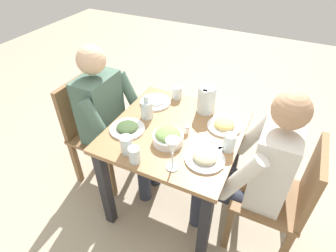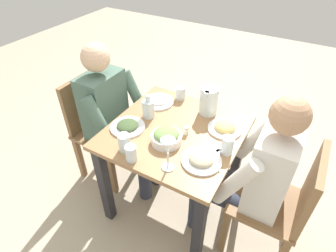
{
  "view_description": "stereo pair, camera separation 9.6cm",
  "coord_description": "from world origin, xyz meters",
  "px_view_note": "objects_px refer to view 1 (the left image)",
  "views": [
    {
      "loc": [
        -1.23,
        -0.54,
        1.81
      ],
      "look_at": [
        -0.01,
        0.05,
        0.74
      ],
      "focal_mm": 29.45,
      "sensor_mm": 36.0,
      "label": 1
    },
    {
      "loc": [
        -1.18,
        -0.62,
        1.81
      ],
      "look_at": [
        -0.01,
        0.05,
        0.74
      ],
      "focal_mm": 29.45,
      "sensor_mm": 36.0,
      "label": 2
    }
  ],
  "objects_px": {
    "diner_near": "(255,167)",
    "diner_far": "(112,118)",
    "water_glass_center": "(177,92)",
    "salad_bowl": "(168,137)",
    "chair_near": "(285,195)",
    "plate_dolmas": "(127,128)",
    "plate_yoghurt": "(155,101)",
    "plate_beans": "(205,158)",
    "salt_shaker": "(187,130)",
    "oil_carafe": "(147,110)",
    "chair_far": "(92,126)",
    "water_pitcher": "(206,99)",
    "water_glass_far_left": "(135,155)",
    "water_glass_far_right": "(127,145)",
    "water_glass_near_right": "(229,142)",
    "plate_fries": "(224,125)",
    "dining_table": "(175,146)",
    "wine_glass": "(173,148)"
  },
  "relations": [
    {
      "from": "water_pitcher",
      "to": "plate_fries",
      "type": "distance_m",
      "value": 0.22
    },
    {
      "from": "water_glass_far_right",
      "to": "salt_shaker",
      "type": "bearing_deg",
      "value": -38.4
    },
    {
      "from": "plate_beans",
      "to": "salt_shaker",
      "type": "distance_m",
      "value": 0.25
    },
    {
      "from": "dining_table",
      "to": "water_glass_near_right",
      "type": "xyz_separation_m",
      "value": [
        -0.03,
        -0.35,
        0.19
      ]
    },
    {
      "from": "plate_beans",
      "to": "chair_near",
      "type": "bearing_deg",
      "value": -71.07
    },
    {
      "from": "plate_yoghurt",
      "to": "water_glass_far_left",
      "type": "relative_size",
      "value": 2.27
    },
    {
      "from": "water_glass_far_left",
      "to": "salt_shaker",
      "type": "distance_m",
      "value": 0.38
    },
    {
      "from": "water_glass_far_right",
      "to": "water_glass_near_right",
      "type": "distance_m",
      "value": 0.58
    },
    {
      "from": "dining_table",
      "to": "oil_carafe",
      "type": "height_order",
      "value": "oil_carafe"
    },
    {
      "from": "water_glass_center",
      "to": "wine_glass",
      "type": "relative_size",
      "value": 0.47
    },
    {
      "from": "plate_fries",
      "to": "water_glass_center",
      "type": "xyz_separation_m",
      "value": [
        0.19,
        0.41,
        0.03
      ]
    },
    {
      "from": "water_glass_center",
      "to": "water_glass_far_left",
      "type": "relative_size",
      "value": 0.94
    },
    {
      "from": "wine_glass",
      "to": "dining_table",
      "type": "bearing_deg",
      "value": 21.52
    },
    {
      "from": "chair_near",
      "to": "plate_dolmas",
      "type": "distance_m",
      "value": 1.03
    },
    {
      "from": "wine_glass",
      "to": "chair_near",
      "type": "bearing_deg",
      "value": -64.39
    },
    {
      "from": "salad_bowl",
      "to": "water_glass_far_right",
      "type": "bearing_deg",
      "value": 136.35
    },
    {
      "from": "dining_table",
      "to": "diner_near",
      "type": "xyz_separation_m",
      "value": [
        -0.01,
        -0.51,
        0.05
      ]
    },
    {
      "from": "diner_near",
      "to": "water_glass_far_left",
      "type": "distance_m",
      "value": 0.7
    },
    {
      "from": "plate_dolmas",
      "to": "water_glass_far_left",
      "type": "relative_size",
      "value": 2.26
    },
    {
      "from": "water_pitcher",
      "to": "plate_beans",
      "type": "bearing_deg",
      "value": -160.77
    },
    {
      "from": "diner_far",
      "to": "water_glass_center",
      "type": "relative_size",
      "value": 12.64
    },
    {
      "from": "plate_beans",
      "to": "water_glass_far_left",
      "type": "height_order",
      "value": "water_glass_far_left"
    },
    {
      "from": "dining_table",
      "to": "diner_far",
      "type": "bearing_deg",
      "value": 87.3
    },
    {
      "from": "chair_far",
      "to": "water_glass_far_left",
      "type": "distance_m",
      "value": 0.79
    },
    {
      "from": "plate_beans",
      "to": "salt_shaker",
      "type": "bearing_deg",
      "value": 46.96
    },
    {
      "from": "diner_near",
      "to": "diner_far",
      "type": "distance_m",
      "value": 1.02
    },
    {
      "from": "water_glass_far_left",
      "to": "diner_far",
      "type": "bearing_deg",
      "value": 49.04
    },
    {
      "from": "chair_near",
      "to": "wine_glass",
      "type": "bearing_deg",
      "value": 115.61
    },
    {
      "from": "diner_near",
      "to": "plate_dolmas",
      "type": "height_order",
      "value": "diner_near"
    },
    {
      "from": "water_glass_center",
      "to": "oil_carafe",
      "type": "distance_m",
      "value": 0.31
    },
    {
      "from": "plate_beans",
      "to": "dining_table",
      "type": "bearing_deg",
      "value": 56.16
    },
    {
      "from": "water_glass_center",
      "to": "plate_yoghurt",
      "type": "bearing_deg",
      "value": 139.16
    },
    {
      "from": "salt_shaker",
      "to": "plate_beans",
      "type": "bearing_deg",
      "value": -133.04
    },
    {
      "from": "dining_table",
      "to": "wine_glass",
      "type": "distance_m",
      "value": 0.43
    },
    {
      "from": "diner_near",
      "to": "water_pitcher",
      "type": "height_order",
      "value": "diner_near"
    },
    {
      "from": "chair_far",
      "to": "diner_near",
      "type": "height_order",
      "value": "diner_near"
    },
    {
      "from": "plate_yoghurt",
      "to": "chair_near",
      "type": "bearing_deg",
      "value": -103.14
    },
    {
      "from": "salad_bowl",
      "to": "oil_carafe",
      "type": "bearing_deg",
      "value": 54.5
    },
    {
      "from": "plate_dolmas",
      "to": "water_glass_far_right",
      "type": "distance_m",
      "value": 0.21
    },
    {
      "from": "diner_far",
      "to": "wine_glass",
      "type": "relative_size",
      "value": 5.89
    },
    {
      "from": "water_glass_center",
      "to": "salad_bowl",
      "type": "bearing_deg",
      "value": -162.11
    },
    {
      "from": "salad_bowl",
      "to": "wine_glass",
      "type": "bearing_deg",
      "value": -147.64
    },
    {
      "from": "plate_fries",
      "to": "water_glass_far_right",
      "type": "relative_size",
      "value": 1.9
    },
    {
      "from": "dining_table",
      "to": "oil_carafe",
      "type": "relative_size",
      "value": 4.86
    },
    {
      "from": "water_pitcher",
      "to": "salt_shaker",
      "type": "distance_m",
      "value": 0.29
    },
    {
      "from": "chair_near",
      "to": "water_glass_near_right",
      "type": "relative_size",
      "value": 7.85
    },
    {
      "from": "chair_far",
      "to": "water_pitcher",
      "type": "distance_m",
      "value": 0.92
    },
    {
      "from": "diner_far",
      "to": "water_glass_far_left",
      "type": "distance_m",
      "value": 0.58
    },
    {
      "from": "plate_fries",
      "to": "water_glass_center",
      "type": "distance_m",
      "value": 0.45
    },
    {
      "from": "water_glass_far_right",
      "to": "oil_carafe",
      "type": "bearing_deg",
      "value": 10.17
    }
  ]
}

